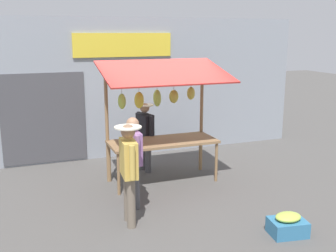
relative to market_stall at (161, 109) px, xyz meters
name	(u,v)px	position (x,y,z in m)	size (l,w,h in m)	color
ground_plane	(163,181)	(-0.03, 0.03, -1.54)	(40.00, 40.00, 0.00)	#514F4C
street_backdrop	(130,88)	(0.01, -2.16, 0.16)	(9.00, 0.30, 3.40)	#8C939E
market_stall	(161,109)	(0.00, 0.00, 0.00)	(2.50, 1.46, 2.50)	olive
vendor_with_sunhat	(145,132)	(0.11, -0.72, -0.64)	(0.40, 0.66, 1.55)	#4C4C51
shopper_in_grey_tee	(133,156)	(0.88, 1.01, -0.61)	(0.23, 0.69, 1.62)	#4C4C51
shopper_with_ponytail	(129,166)	(1.15, 1.67, -0.56)	(0.43, 0.70, 1.66)	#726656
produce_crate_near	(288,225)	(-1.02, 2.90, -1.38)	(0.60, 0.50, 0.35)	teal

